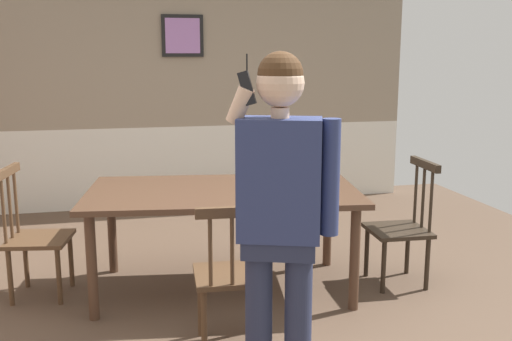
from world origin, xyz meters
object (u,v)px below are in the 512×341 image
Objects in this scene: chair_at_table_head at (34,236)px; person_figure at (281,204)px; dining_table at (223,199)px; chair_by_doorway at (229,276)px; chair_near_window at (402,226)px.

person_figure is (1.41, -1.64, 0.57)m from chair_at_table_head.
chair_by_doorway is at bearing -97.56° from dining_table.
chair_by_doorway is 0.96× the size of chair_at_table_head.
chair_by_doorway is 0.79m from person_figure.
chair_near_window is 1.66m from chair_by_doorway.
chair_at_table_head is at bearing -30.21° from person_figure.
chair_by_doorway is 0.52× the size of person_figure.
chair_by_doorway reaches higher than dining_table.
chair_near_window is at bearing 30.10° from chair_by_doorway.
chair_by_doorway is at bearing 119.14° from chair_near_window.
dining_table is 2.18× the size of chair_near_window.
person_figure is (0.17, -0.53, 0.57)m from chair_by_doorway.
person_figure is (0.04, -1.45, 0.33)m from dining_table.
chair_near_window reaches higher than chair_by_doorway.
person_figure reaches higher than chair_at_table_head.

